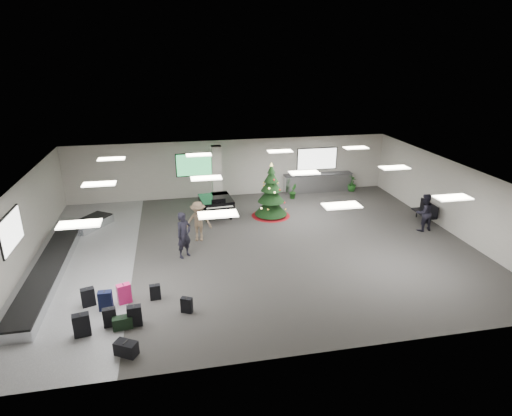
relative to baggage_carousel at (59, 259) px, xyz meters
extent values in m
plane|color=#31302D|center=(7.84, 0.08, -0.21)|extent=(18.00, 18.00, 0.00)
cube|color=#AFACA0|center=(7.84, 7.08, 1.39)|extent=(18.00, 0.02, 3.20)
cube|color=#AFACA0|center=(7.84, -6.92, 1.39)|extent=(18.00, 0.02, 3.20)
cube|color=#AFACA0|center=(-1.16, 0.08, 1.39)|extent=(0.02, 14.00, 3.20)
cube|color=#AFACA0|center=(16.84, 0.08, 1.39)|extent=(0.02, 14.00, 3.20)
cube|color=silver|center=(7.84, 0.08, 2.99)|extent=(18.00, 14.00, 0.02)
cube|color=slate|center=(0.84, 0.08, -0.21)|extent=(4.00, 14.00, 0.01)
cube|color=beige|center=(6.84, 5.68, 1.39)|extent=(0.50, 0.50, 3.20)
cube|color=green|center=(5.84, 7.03, 1.69)|extent=(2.20, 0.08, 1.30)
cube|color=white|center=(12.84, 7.03, 1.69)|extent=(2.40, 0.08, 1.30)
cube|color=white|center=(-1.11, -0.92, 1.69)|extent=(0.08, 2.10, 1.30)
cube|color=white|center=(1.84, -3.92, 2.93)|extent=(1.20, 0.60, 0.04)
cube|color=white|center=(1.84, 0.08, 2.93)|extent=(1.20, 0.60, 0.04)
cube|color=white|center=(1.84, 4.08, 2.93)|extent=(1.20, 0.60, 0.04)
cube|color=white|center=(5.84, -3.92, 2.93)|extent=(1.20, 0.60, 0.04)
cube|color=white|center=(5.84, 0.08, 2.93)|extent=(1.20, 0.60, 0.04)
cube|color=white|center=(5.84, 4.08, 2.93)|extent=(1.20, 0.60, 0.04)
cube|color=white|center=(9.84, -3.92, 2.93)|extent=(1.20, 0.60, 0.04)
cube|color=white|center=(9.84, 0.08, 2.93)|extent=(1.20, 0.60, 0.04)
cube|color=white|center=(9.84, 4.08, 2.93)|extent=(1.20, 0.60, 0.04)
cube|color=white|center=(13.84, -3.92, 2.93)|extent=(1.20, 0.60, 0.04)
cube|color=white|center=(13.84, 0.08, 2.93)|extent=(1.20, 0.60, 0.04)
cube|color=white|center=(13.84, 4.08, 2.93)|extent=(1.20, 0.60, 0.04)
cube|color=silver|center=(-0.16, -0.92, -0.02)|extent=(1.00, 8.00, 0.38)
cube|color=black|center=(-0.16, -0.92, 0.19)|extent=(0.95, 7.90, 0.05)
cube|color=silver|center=(0.64, 3.68, -0.02)|extent=(1.97, 2.21, 0.38)
cube|color=black|center=(0.64, 3.68, 0.19)|extent=(1.87, 2.10, 0.05)
cube|color=silver|center=(12.84, 6.73, 0.31)|extent=(4.00, 0.60, 1.05)
cube|color=#2C2C2E|center=(12.84, 6.73, 0.85)|extent=(4.05, 0.65, 0.04)
cube|color=black|center=(3.16, -4.61, 0.12)|extent=(0.44, 0.27, 0.66)
cube|color=black|center=(3.16, -4.61, 0.46)|extent=(0.04, 0.14, 0.02)
cube|color=black|center=(2.42, -4.50, 0.09)|extent=(0.42, 0.26, 0.61)
cube|color=black|center=(2.42, -4.50, 0.40)|extent=(0.04, 0.13, 0.02)
cube|color=#E41D6A|center=(2.74, -3.28, 0.13)|extent=(0.49, 0.38, 0.68)
cube|color=black|center=(2.74, -3.28, 0.47)|extent=(0.08, 0.15, 0.02)
cube|color=black|center=(3.73, -3.26, 0.05)|extent=(0.37, 0.23, 0.53)
cube|color=black|center=(3.73, -3.26, 0.33)|extent=(0.04, 0.12, 0.02)
cube|color=black|center=(2.19, -3.58, 0.12)|extent=(0.43, 0.25, 0.66)
cube|color=black|center=(2.19, -3.58, 0.46)|extent=(0.03, 0.15, 0.02)
cube|color=black|center=(1.68, -4.82, 0.14)|extent=(0.51, 0.34, 0.71)
cube|color=black|center=(1.68, -4.82, 0.50)|extent=(0.06, 0.16, 0.02)
cube|color=black|center=(2.80, -4.69, -0.02)|extent=(0.61, 0.36, 0.38)
cube|color=black|center=(2.80, -4.69, 0.18)|extent=(0.05, 0.18, 0.02)
cube|color=black|center=(4.72, -4.23, 0.04)|extent=(0.40, 0.33, 0.51)
cube|color=black|center=(4.72, -4.23, 0.31)|extent=(0.08, 0.11, 0.02)
cube|color=black|center=(1.60, -3.22, 0.10)|extent=(0.48, 0.35, 0.62)
cube|color=black|center=(1.60, -3.22, 0.42)|extent=(0.07, 0.15, 0.02)
cube|color=black|center=(3.00, -5.95, -0.01)|extent=(0.70, 0.60, 0.40)
cube|color=black|center=(3.00, -5.95, 0.20)|extent=(0.13, 0.19, 0.02)
cone|color=maroon|center=(9.27, 3.47, -0.15)|extent=(1.94, 1.94, 0.12)
cylinder|color=#3F2819|center=(9.27, 3.47, 0.04)|extent=(0.12, 0.12, 0.51)
cone|color=black|center=(9.27, 3.47, 0.35)|extent=(1.63, 1.63, 0.92)
cone|color=black|center=(9.27, 3.47, 0.96)|extent=(1.32, 1.32, 0.82)
cone|color=black|center=(9.27, 3.47, 1.47)|extent=(1.02, 1.02, 0.71)
cone|color=black|center=(9.27, 3.47, 1.88)|extent=(0.71, 0.71, 0.61)
cone|color=black|center=(9.27, 3.47, 2.23)|extent=(0.41, 0.41, 0.46)
cone|color=#FFE566|center=(9.27, 3.47, 2.46)|extent=(0.16, 0.16, 0.18)
cube|color=black|center=(6.57, 3.99, 0.60)|extent=(1.67, 1.85, 0.28)
cube|color=black|center=(6.65, 3.06, 0.52)|extent=(1.45, 0.42, 0.10)
cube|color=white|center=(6.66, 3.03, 0.58)|extent=(1.29, 0.25, 0.02)
cube|color=black|center=(6.63, 3.30, 0.79)|extent=(0.69, 0.09, 0.22)
cylinder|color=black|center=(6.04, 3.25, 0.12)|extent=(0.10, 0.10, 0.67)
cylinder|color=black|center=(7.22, 3.36, 0.12)|extent=(0.10, 0.10, 0.67)
cylinder|color=black|center=(6.51, 4.68, 0.12)|extent=(0.10, 0.10, 0.67)
cube|color=black|center=(16.33, 1.24, 0.22)|extent=(0.56, 1.54, 0.06)
cylinder|color=black|center=(16.33, 0.62, -0.01)|extent=(0.06, 0.06, 0.41)
cylinder|color=black|center=(16.33, 1.85, -0.01)|extent=(0.06, 0.06, 0.41)
cube|color=black|center=(16.57, 1.24, 0.50)|extent=(0.10, 1.53, 0.51)
imported|color=black|center=(4.84, -0.27, 0.73)|extent=(0.82, 0.78, 1.90)
imported|color=#7C644C|center=(5.51, 1.22, 0.68)|extent=(1.25, 0.86, 1.78)
imported|color=black|center=(15.69, 0.29, 0.67)|extent=(0.95, 0.79, 1.76)
imported|color=#1C4014|center=(11.08, 5.83, 0.20)|extent=(0.55, 0.58, 0.82)
imported|color=#1C4014|center=(14.86, 6.44, 0.25)|extent=(0.73, 0.73, 0.92)
camera|label=1|loc=(4.60, -16.05, 7.64)|focal=30.00mm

